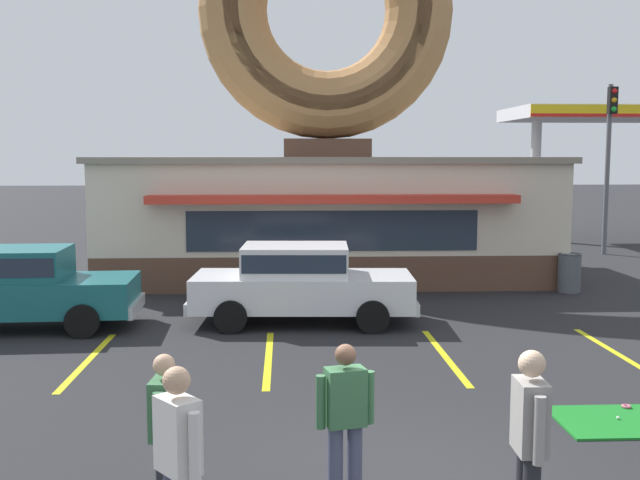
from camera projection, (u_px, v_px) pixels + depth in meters
donut_shop_building at (326, 143)px, 21.13m from camera, size 12.30×6.75×10.96m
mini_donut_mid_right at (626, 406)px, 10.03m from camera, size 0.13×0.13×0.04m
golf_ball at (618, 418)px, 9.58m from camera, size 0.04×0.04×0.04m
car_teal at (17, 285)px, 14.65m from camera, size 4.63×2.12×1.60m
car_white at (300, 281)px, 15.15m from camera, size 4.64×2.15×1.60m
pedestrian_blue_sweater_man at (165, 428)px, 7.00m from camera, size 0.27×0.59×1.56m
pedestrian_hooded_kid at (345, 416)px, 7.28m from camera, size 0.58×0.32×1.59m
pedestrian_leather_jacket_man at (178, 458)px, 6.04m from camera, size 0.43×0.48×1.72m
pedestrian_clipboard_woman at (530, 439)px, 6.40m from camera, size 0.25×0.60×1.76m
trash_bin at (569, 272)px, 18.66m from camera, size 0.57×0.57×0.97m
traffic_light_pole at (609, 146)px, 25.44m from camera, size 0.28×0.47×5.80m
gas_station_canopy at (624, 119)px, 29.81m from camera, size 9.00×4.46×5.30m
parking_stripe_far_left at (88, 360)px, 12.46m from camera, size 0.12×3.60×0.01m
parking_stripe_left at (269, 358)px, 12.60m from camera, size 0.12×3.60×0.01m
parking_stripe_mid_left at (445, 356)px, 12.74m from camera, size 0.12×3.60×0.01m
parking_stripe_centre at (617, 353)px, 12.88m from camera, size 0.12×3.60×0.01m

